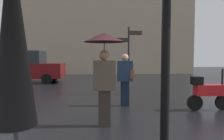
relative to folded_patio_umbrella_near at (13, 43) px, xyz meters
The scene contains 7 objects.
folded_patio_umbrella_near is the anchor object (origin of this frame).
pedestrian_with_umbrella 3.06m from the folded_patio_umbrella_near, 75.38° to the left, with size 0.93×0.93×2.13m.
pedestrian_with_bag 5.15m from the folded_patio_umbrella_near, 72.90° to the left, with size 0.52×0.24×1.69m.
parked_scooter 5.82m from the folded_patio_umbrella_near, 47.20° to the left, with size 1.33×0.32×1.23m.
parked_car_left 12.10m from the folded_patio_umbrella_near, 108.96° to the left, with size 4.48×2.07×1.98m.
street_signpost 7.18m from the folded_patio_umbrella_near, 74.59° to the left, with size 1.08×0.08×2.85m.
building_block 19.81m from the folded_patio_umbrella_near, 85.55° to the left, with size 16.51×3.17×14.21m, color gray.
Camera 1 is at (-0.82, -2.72, 1.57)m, focal length 32.70 mm.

